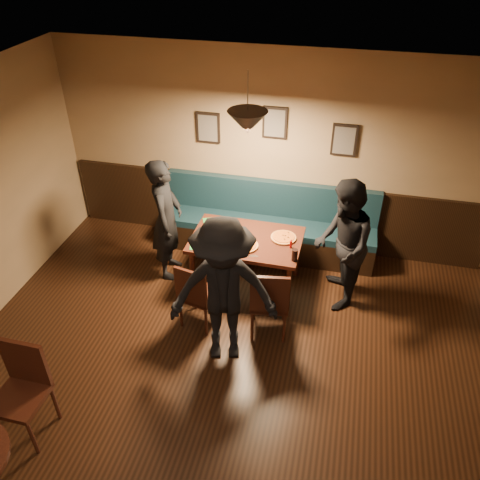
{
  "coord_description": "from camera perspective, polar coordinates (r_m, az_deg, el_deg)",
  "views": [
    {
      "loc": [
        0.93,
        -2.47,
        4.19
      ],
      "look_at": [
        -0.13,
        2.05,
        0.95
      ],
      "focal_mm": 36.39,
      "sensor_mm": 36.0,
      "label": 1
    }
  ],
  "objects": [
    {
      "name": "booth_bench",
      "position": [
        6.83,
        3.26,
        2.14
      ],
      "size": [
        3.0,
        0.6,
        1.0
      ],
      "primitive_type": null,
      "color": "#0F232D",
      "rests_on": "ground"
    },
    {
      "name": "pizza_a",
      "position": [
        6.22,
        -2.74,
        1.35
      ],
      "size": [
        0.49,
        0.49,
        0.04
      ],
      "primitive_type": "cylinder",
      "rotation": [
        0.0,
        0.0,
        0.32
      ],
      "color": "gold",
      "rests_on": "dining_table"
    },
    {
      "name": "pendant_lamp",
      "position": [
        5.35,
        0.88,
        13.64
      ],
      "size": [
        0.44,
        0.44,
        0.25
      ],
      "primitive_type": "cone",
      "rotation": [
        3.14,
        0.0,
        0.0
      ],
      "color": "black",
      "rests_on": "ceiling"
    },
    {
      "name": "napkin_a",
      "position": [
        6.41,
        -3.66,
        2.24
      ],
      "size": [
        0.2,
        0.2,
        0.01
      ],
      "primitive_type": "cube",
      "rotation": [
        0.0,
        0.0,
        0.4
      ],
      "color": "#20792F",
      "rests_on": "dining_table"
    },
    {
      "name": "pizza_c",
      "position": [
        6.07,
        5.12,
        0.29
      ],
      "size": [
        0.41,
        0.41,
        0.04
      ],
      "primitive_type": "cylinder",
      "rotation": [
        0.0,
        0.0,
        -0.34
      ],
      "color": "orange",
      "rests_on": "dining_table"
    },
    {
      "name": "napkin_b",
      "position": [
        5.94,
        -5.23,
        -0.78
      ],
      "size": [
        0.17,
        0.17,
        0.01
      ],
      "primitive_type": "cube",
      "rotation": [
        0.0,
        0.0,
        0.25
      ],
      "color": "#1F742F",
      "rests_on": "dining_table"
    },
    {
      "name": "cafe_chair_far",
      "position": [
        5.05,
        -24.51,
        -16.39
      ],
      "size": [
        0.45,
        0.45,
        1.0
      ],
      "primitive_type": null,
      "rotation": [
        0.0,
        0.0,
        3.13
      ],
      "color": "black",
      "rests_on": "floor"
    },
    {
      "name": "diner_front",
      "position": [
        5.04,
        -1.95,
        -6.21
      ],
      "size": [
        1.26,
        0.9,
        1.76
      ],
      "primitive_type": "imported",
      "rotation": [
        0.0,
        0.0,
        0.24
      ],
      "color": "black",
      "rests_on": "floor"
    },
    {
      "name": "picture_center",
      "position": [
        6.45,
        4.11,
        13.56
      ],
      "size": [
        0.32,
        0.04,
        0.42
      ],
      "primitive_type": "cube",
      "color": "black",
      "rests_on": "wall_back"
    },
    {
      "name": "diner_left",
      "position": [
        6.32,
        -8.61,
        2.39
      ],
      "size": [
        0.49,
        0.66,
        1.67
      ],
      "primitive_type": "imported",
      "rotation": [
        0.0,
        0.0,
        1.72
      ],
      "color": "black",
      "rests_on": "floor"
    },
    {
      "name": "soda_glass",
      "position": [
        5.69,
        6.43,
        -1.76
      ],
      "size": [
        0.08,
        0.08,
        0.15
      ],
      "primitive_type": "cylinder",
      "rotation": [
        0.0,
        0.0,
        -0.1
      ],
      "color": "black",
      "rests_on": "dining_table"
    },
    {
      "name": "diner_right",
      "position": [
        5.88,
        11.9,
        -0.66
      ],
      "size": [
        0.75,
        0.9,
        1.68
      ],
      "primitive_type": "imported",
      "rotation": [
        0.0,
        0.0,
        -1.42
      ],
      "color": "black",
      "rests_on": "floor"
    },
    {
      "name": "pizza_b",
      "position": [
        5.91,
        0.64,
        -0.64
      ],
      "size": [
        0.34,
        0.34,
        0.04
      ],
      "primitive_type": "cylinder",
      "rotation": [
        0.0,
        0.0,
        -0.06
      ],
      "color": "#C45724",
      "rests_on": "dining_table"
    },
    {
      "name": "picture_left",
      "position": [
        6.7,
        -3.75,
        13.01
      ],
      "size": [
        0.32,
        0.04,
        0.42
      ],
      "primitive_type": "cube",
      "color": "black",
      "rests_on": "wall_back"
    },
    {
      "name": "dining_table",
      "position": [
        6.28,
        0.73,
        -2.58
      ],
      "size": [
        1.38,
        0.9,
        0.74
      ],
      "primitive_type": "cube",
      "rotation": [
        0.0,
        0.0,
        -0.01
      ],
      "color": "black",
      "rests_on": "floor"
    },
    {
      "name": "wall_back",
      "position": [
        6.66,
        4.0,
        10.04
      ],
      "size": [
        6.0,
        0.0,
        6.0
      ],
      "primitive_type": "plane",
      "rotation": [
        1.57,
        0.0,
        0.0
      ],
      "color": "#8C704F",
      "rests_on": "ground"
    },
    {
      "name": "ceiling",
      "position": [
        2.98,
        -6.66,
        6.91
      ],
      "size": [
        7.0,
        7.0,
        0.0
      ],
      "primitive_type": "plane",
      "rotation": [
        3.14,
        0.0,
        0.0
      ],
      "color": "silver",
      "rests_on": "ground"
    },
    {
      "name": "wainscot",
      "position": [
        7.05,
        3.66,
        3.29
      ],
      "size": [
        5.88,
        0.06,
        1.0
      ],
      "primitive_type": "cube",
      "color": "black",
      "rests_on": "ground"
    },
    {
      "name": "tabasco_bottle",
      "position": [
        5.9,
        5.99,
        -0.41
      ],
      "size": [
        0.04,
        0.04,
        0.13
      ],
      "primitive_type": "cylinder",
      "rotation": [
        0.0,
        0.0,
        -0.3
      ],
      "color": "#960705",
      "rests_on": "dining_table"
    },
    {
      "name": "chair_near_right",
      "position": [
        5.57,
        3.46,
        -6.95
      ],
      "size": [
        0.48,
        0.48,
        0.96
      ],
      "primitive_type": null,
      "rotation": [
        0.0,
        0.0,
        0.15
      ],
      "color": "black",
      "rests_on": "floor"
    },
    {
      "name": "picture_right",
      "position": [
        6.44,
        12.12,
        11.39
      ],
      "size": [
        0.32,
        0.04,
        0.42
      ],
      "primitive_type": "cube",
      "color": "black",
      "rests_on": "wall_back"
    },
    {
      "name": "chair_near_left",
      "position": [
        5.71,
        -4.77,
        -6.17
      ],
      "size": [
        0.47,
        0.47,
        0.9
      ],
      "primitive_type": null,
      "rotation": [
        0.0,
        0.0,
        -0.21
      ],
      "color": "black",
      "rests_on": "floor"
    },
    {
      "name": "floor",
      "position": [
        4.95,
        -4.32,
        -23.03
      ],
      "size": [
        7.0,
        7.0,
        0.0
      ],
      "primitive_type": "plane",
      "color": "black",
      "rests_on": "ground"
    },
    {
      "name": "cutlery_set",
      "position": [
        5.78,
        0.31,
        -1.78
      ],
      "size": [
        0.19,
        0.06,
        0.0
      ],
      "primitive_type": "cube",
      "rotation": [
        0.0,
        0.0,
        1.81
      ],
      "color": "silver",
      "rests_on": "dining_table"
    }
  ]
}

